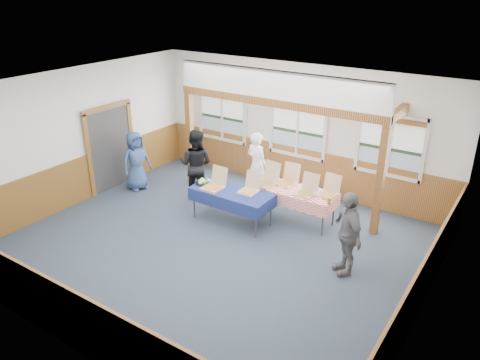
# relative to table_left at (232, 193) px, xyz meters

# --- Properties ---
(floor) EXTENTS (8.00, 8.00, 0.00)m
(floor) POSITION_rel_table_left_xyz_m (0.31, -1.02, -0.70)
(floor) COLOR #2A3745
(floor) RESTS_ON ground
(ceiling) EXTENTS (8.00, 8.00, 0.00)m
(ceiling) POSITION_rel_table_left_xyz_m (0.31, -1.02, 2.50)
(ceiling) COLOR white
(ceiling) RESTS_ON wall_back
(wall_back) EXTENTS (8.00, 0.00, 8.00)m
(wall_back) POSITION_rel_table_left_xyz_m (0.31, 2.48, 0.90)
(wall_back) COLOR silver
(wall_back) RESTS_ON floor
(wall_front) EXTENTS (8.00, 0.00, 8.00)m
(wall_front) POSITION_rel_table_left_xyz_m (0.31, -4.52, 0.90)
(wall_front) COLOR silver
(wall_front) RESTS_ON floor
(wall_left) EXTENTS (0.00, 8.00, 8.00)m
(wall_left) POSITION_rel_table_left_xyz_m (-3.69, -1.02, 0.90)
(wall_left) COLOR silver
(wall_left) RESTS_ON floor
(wall_right) EXTENTS (0.00, 8.00, 8.00)m
(wall_right) POSITION_rel_table_left_xyz_m (4.31, -1.02, 0.90)
(wall_right) COLOR silver
(wall_right) RESTS_ON floor
(wainscot_back) EXTENTS (7.98, 0.05, 1.10)m
(wainscot_back) POSITION_rel_table_left_xyz_m (0.31, 2.46, -0.15)
(wainscot_back) COLOR brown
(wainscot_back) RESTS_ON floor
(wainscot_front) EXTENTS (7.98, 0.05, 1.10)m
(wainscot_front) POSITION_rel_table_left_xyz_m (0.31, -4.49, -0.15)
(wainscot_front) COLOR brown
(wainscot_front) RESTS_ON floor
(wainscot_left) EXTENTS (0.05, 6.98, 1.10)m
(wainscot_left) POSITION_rel_table_left_xyz_m (-3.67, -1.02, -0.15)
(wainscot_left) COLOR brown
(wainscot_left) RESTS_ON floor
(wainscot_right) EXTENTS (0.05, 6.98, 1.10)m
(wainscot_right) POSITION_rel_table_left_xyz_m (4.28, -1.02, -0.15)
(wainscot_right) COLOR brown
(wainscot_right) RESTS_ON floor
(cased_opening) EXTENTS (0.06, 1.30, 2.10)m
(cased_opening) POSITION_rel_table_left_xyz_m (-3.65, -0.12, 0.35)
(cased_opening) COLOR #333333
(cased_opening) RESTS_ON wall_left
(window_left) EXTENTS (1.56, 0.10, 1.46)m
(window_left) POSITION_rel_table_left_xyz_m (-1.99, 2.44, 0.98)
(window_left) COLOR silver
(window_left) RESTS_ON wall_back
(window_mid) EXTENTS (1.56, 0.10, 1.46)m
(window_mid) POSITION_rel_table_left_xyz_m (0.31, 2.44, 0.98)
(window_mid) COLOR silver
(window_mid) RESTS_ON wall_back
(window_right) EXTENTS (1.56, 0.10, 1.46)m
(window_right) POSITION_rel_table_left_xyz_m (2.61, 2.44, 0.98)
(window_right) COLOR silver
(window_right) RESTS_ON wall_back
(post_left) EXTENTS (0.15, 0.15, 2.40)m
(post_left) POSITION_rel_table_left_xyz_m (-2.19, 1.28, 0.50)
(post_left) COLOR #522312
(post_left) RESTS_ON floor
(post_right) EXTENTS (0.15, 0.15, 2.40)m
(post_right) POSITION_rel_table_left_xyz_m (2.81, 1.28, 0.50)
(post_right) COLOR #522312
(post_right) RESTS_ON floor
(cross_beam) EXTENTS (5.15, 0.18, 0.18)m
(cross_beam) POSITION_rel_table_left_xyz_m (0.31, 1.28, 1.79)
(cross_beam) COLOR #522312
(cross_beam) RESTS_ON post_left
(table_left) EXTENTS (1.88, 0.97, 0.76)m
(table_left) POSITION_rel_table_left_xyz_m (0.00, 0.00, 0.00)
(table_left) COLOR #333333
(table_left) RESTS_ON floor
(table_right) EXTENTS (1.85, 1.28, 0.76)m
(table_right) POSITION_rel_table_left_xyz_m (1.18, 0.83, -0.00)
(table_right) COLOR #333333
(table_right) RESTS_ON floor
(pizza_box_a) EXTENTS (0.43, 0.52, 0.45)m
(pizza_box_a) POSITION_rel_table_left_xyz_m (-0.40, -0.11, 0.13)
(pizza_box_a) COLOR tan
(pizza_box_a) RESTS_ON table_left
(pizza_box_b) EXTENTS (0.38, 0.46, 0.41)m
(pizza_box_b) POSITION_rel_table_left_xyz_m (0.35, 0.16, 0.12)
(pizza_box_b) COLOR tan
(pizza_box_b) RESTS_ON table_left
(pizza_box_c) EXTENTS (0.51, 0.59, 0.47)m
(pizza_box_c) POSITION_rel_table_left_xyz_m (0.43, 0.73, 0.13)
(pizza_box_c) COLOR tan
(pizza_box_c) RESTS_ON table_right
(pizza_box_d) EXTENTS (0.40, 0.49, 0.43)m
(pizza_box_d) POSITION_rel_table_left_xyz_m (0.83, 1.02, 0.12)
(pizza_box_d) COLOR tan
(pizza_box_d) RESTS_ON table_right
(pizza_box_e) EXTENTS (0.40, 0.48, 0.42)m
(pizza_box_e) POSITION_rel_table_left_xyz_m (1.43, 0.75, 0.12)
(pizza_box_e) COLOR tan
(pizza_box_e) RESTS_ON table_right
(pizza_box_f) EXTENTS (0.42, 0.49, 0.42)m
(pizza_box_f) POSITION_rel_table_left_xyz_m (1.83, 0.97, 0.12)
(pizza_box_f) COLOR tan
(pizza_box_f) RESTS_ON table_right
(veggie_tray) EXTENTS (0.41, 0.41, 0.09)m
(veggie_tray) POSITION_rel_table_left_xyz_m (-0.75, 0.00, 0.09)
(veggie_tray) COLOR black
(veggie_tray) RESTS_ON table_left
(drink_glass) EXTENTS (0.07, 0.07, 0.15)m
(drink_glass) POSITION_rel_table_left_xyz_m (2.03, 0.58, 0.13)
(drink_glass) COLOR olive
(drink_glass) RESTS_ON table_right
(woman_white) EXTENTS (0.67, 0.51, 1.67)m
(woman_white) POSITION_rel_table_left_xyz_m (-0.25, 1.44, 0.13)
(woman_white) COLOR white
(woman_white) RESTS_ON floor
(woman_black) EXTENTS (1.01, 0.88, 1.75)m
(woman_black) POSITION_rel_table_left_xyz_m (-1.46, 0.58, 0.17)
(woman_black) COLOR black
(woman_black) RESTS_ON floor
(man_blue) EXTENTS (0.66, 0.84, 1.53)m
(man_blue) POSITION_rel_table_left_xyz_m (-3.04, 0.15, 0.07)
(man_blue) COLOR #324C7E
(man_blue) RESTS_ON floor
(person_grey) EXTENTS (0.95, 0.95, 1.62)m
(person_grey) POSITION_rel_table_left_xyz_m (2.83, -0.43, 0.11)
(person_grey) COLOR slate
(person_grey) RESTS_ON floor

